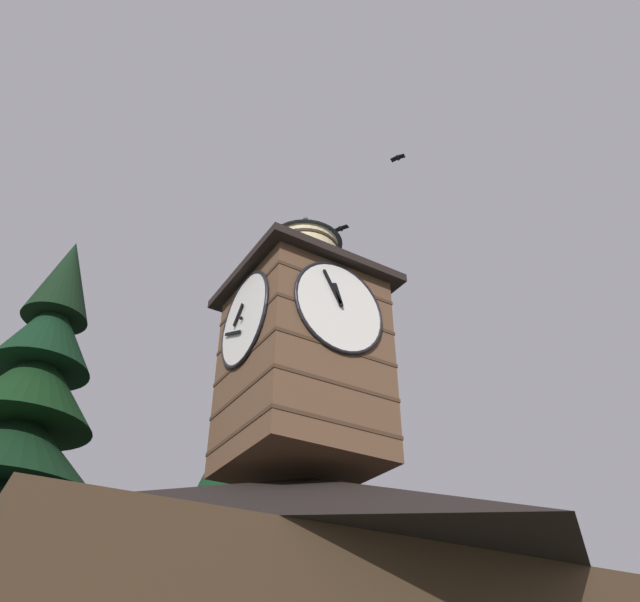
{
  "coord_description": "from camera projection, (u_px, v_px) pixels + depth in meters",
  "views": [
    {
      "loc": [
        7.11,
        12.41,
        1.27
      ],
      "look_at": [
        -0.89,
        -0.43,
        11.54
      ],
      "focal_mm": 34.33,
      "sensor_mm": 36.0,
      "label": 1
    }
  ],
  "objects": [
    {
      "name": "flying_bird_high",
      "position": [
        341.0,
        229.0,
        24.57
      ],
      "size": [
        0.49,
        0.7,
        0.17
      ],
      "color": "black"
    },
    {
      "name": "flying_bird_low",
      "position": [
        398.0,
        158.0,
        22.11
      ],
      "size": [
        0.42,
        0.55,
        0.15
      ],
      "color": "black"
    },
    {
      "name": "clock_tower",
      "position": [
        303.0,
        350.0,
        17.17
      ],
      "size": [
        4.36,
        4.36,
        8.48
      ],
      "color": "brown",
      "rests_on": "building_main"
    },
    {
      "name": "moon",
      "position": [
        233.0,
        581.0,
        55.03
      ],
      "size": [
        1.75,
        1.75,
        1.75
      ],
      "color": "silver"
    },
    {
      "name": "pine_tree_behind",
      "position": [
        233.0,
        539.0,
        20.61
      ],
      "size": [
        5.54,
        5.54,
        14.5
      ],
      "color": "#473323",
      "rests_on": "ground_plane"
    },
    {
      "name": "pine_tree_aside",
      "position": [
        7.0,
        482.0,
        14.94
      ],
      "size": [
        5.88,
        5.88,
        13.56
      ],
      "color": "#473323",
      "rests_on": "ground_plane"
    }
  ]
}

